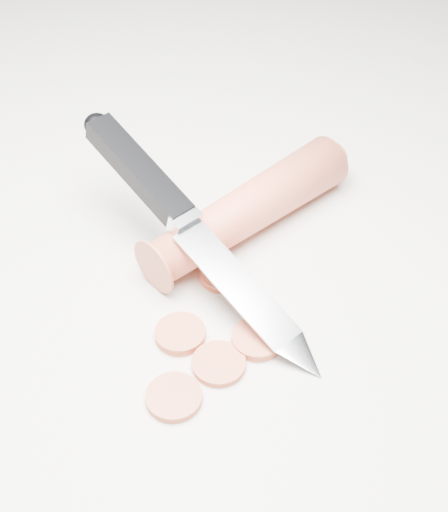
{
  "coord_description": "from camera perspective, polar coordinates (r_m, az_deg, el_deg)",
  "views": [
    {
      "loc": [
        -0.0,
        -0.39,
        0.41
      ],
      "look_at": [
        -0.0,
        -0.0,
        0.02
      ],
      "focal_mm": 50.0,
      "sensor_mm": 36.0,
      "label": 1
    }
  ],
  "objects": [
    {
      "name": "ground",
      "position": [
        0.57,
        0.4,
        -1.21
      ],
      "size": [
        2.4,
        2.4,
        0.0
      ],
      "primitive_type": "plane",
      "color": "silver",
      "rests_on": "ground"
    },
    {
      "name": "carrot_slice_1",
      "position": [
        0.52,
        2.66,
        -6.66
      ],
      "size": [
        0.04,
        0.04,
        0.01
      ],
      "primitive_type": "cylinder",
      "color": "#C25537",
      "rests_on": "ground"
    },
    {
      "name": "carrot_slice_4",
      "position": [
        0.52,
        -3.52,
        -6.23
      ],
      "size": [
        0.04,
        0.04,
        0.01
      ],
      "primitive_type": "cylinder",
      "color": "#C25537",
      "rests_on": "ground"
    },
    {
      "name": "kitchen_knife",
      "position": [
        0.53,
        -2.11,
        1.91
      ],
      "size": [
        0.2,
        0.22,
        0.09
      ],
      "primitive_type": null,
      "color": "silver",
      "rests_on": "ground"
    },
    {
      "name": "carrot_slice_0",
      "position": [
        0.49,
        -4.03,
        -11.2
      ],
      "size": [
        0.04,
        0.04,
        0.01
      ],
      "primitive_type": "cylinder",
      "color": "#C25537",
      "rests_on": "ground"
    },
    {
      "name": "carrot_slice_2",
      "position": [
        0.56,
        -0.15,
        -1.5
      ],
      "size": [
        0.04,
        0.04,
        0.01
      ],
      "primitive_type": "cylinder",
      "color": "#C25537",
      "rests_on": "ground"
    },
    {
      "name": "carrot",
      "position": [
        0.59,
        1.95,
        3.77
      ],
      "size": [
        0.17,
        0.16,
        0.04
      ],
      "primitive_type": "cylinder",
      "rotation": [
        1.57,
        0.0,
        -0.83
      ],
      "color": "#D65437",
      "rests_on": "ground"
    },
    {
      "name": "carrot_slice_3",
      "position": [
        0.5,
        -0.43,
        -8.61
      ],
      "size": [
        0.04,
        0.04,
        0.01
      ],
      "primitive_type": "cylinder",
      "color": "#C25537",
      "rests_on": "ground"
    }
  ]
}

